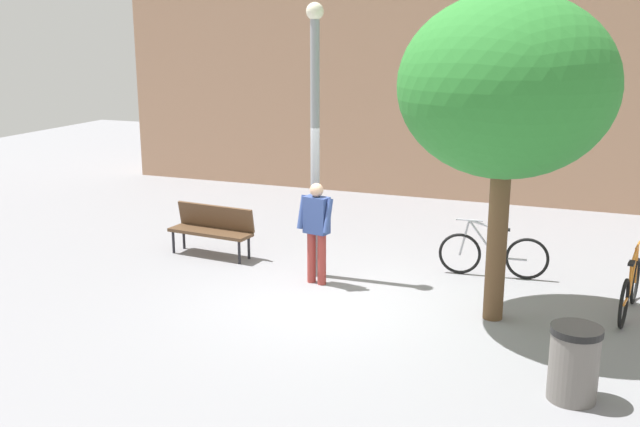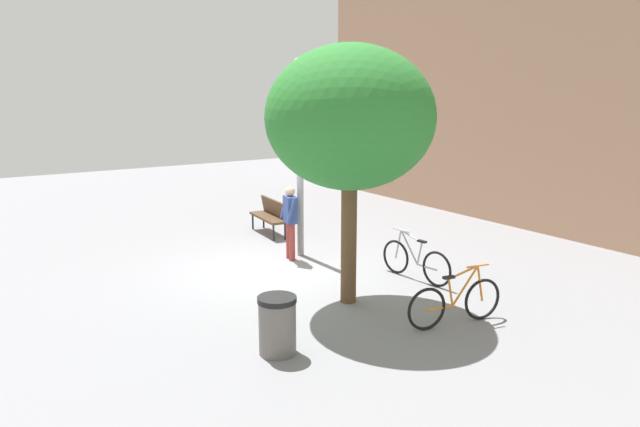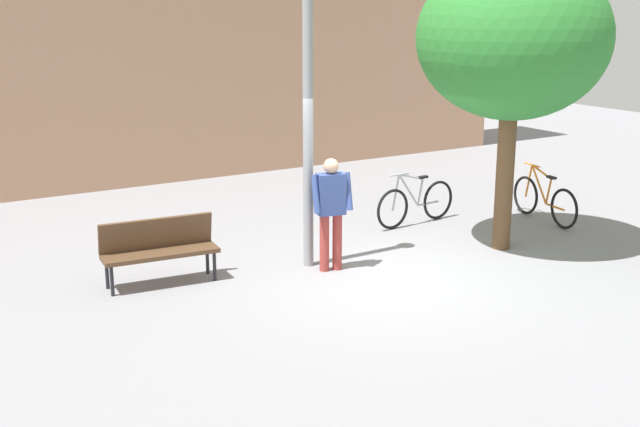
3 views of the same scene
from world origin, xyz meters
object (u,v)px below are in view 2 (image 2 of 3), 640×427
(park_bench, at_px, (271,214))
(person_by_lamppost, at_px, (290,218))
(lamppost, at_px, (300,147))
(plaza_tree, at_px, (350,119))
(bicycle_silver, at_px, (415,261))
(bicycle_orange, at_px, (456,302))
(trash_bin, at_px, (277,325))

(park_bench, bearing_deg, person_by_lamppost, -18.27)
(lamppost, height_order, person_by_lamppost, lamppost)
(lamppost, bearing_deg, park_bench, 169.44)
(plaza_tree, bearing_deg, bicycle_silver, 98.75)
(person_by_lamppost, relative_size, bicycle_orange, 0.93)
(bicycle_orange, bearing_deg, person_by_lamppost, -175.72)
(lamppost, height_order, bicycle_orange, lamppost)
(lamppost, height_order, plaza_tree, plaza_tree)
(person_by_lamppost, distance_m, bicycle_silver, 3.02)
(park_bench, distance_m, trash_bin, 7.27)
(lamppost, xyz_separation_m, person_by_lamppost, (0.17, -0.37, -1.55))
(plaza_tree, distance_m, bicycle_orange, 3.53)
(person_by_lamppost, height_order, bicycle_orange, person_by_lamppost)
(plaza_tree, relative_size, bicycle_orange, 2.53)
(park_bench, height_order, trash_bin, park_bench)
(plaza_tree, xyz_separation_m, trash_bin, (1.18, -2.11, -2.85))
(plaza_tree, height_order, bicycle_silver, plaza_tree)
(bicycle_orange, xyz_separation_m, trash_bin, (-0.64, -2.96, 0.05))
(person_by_lamppost, bearing_deg, plaza_tree, -9.50)
(bicycle_orange, distance_m, bicycle_silver, 2.34)
(lamppost, distance_m, park_bench, 2.96)
(lamppost, bearing_deg, bicycle_silver, 19.88)
(lamppost, distance_m, person_by_lamppost, 1.60)
(bicycle_orange, bearing_deg, trash_bin, -102.29)
(park_bench, height_order, plaza_tree, plaza_tree)
(park_bench, relative_size, bicycle_orange, 0.91)
(plaza_tree, height_order, trash_bin, plaza_tree)
(lamppost, bearing_deg, trash_bin, -34.90)
(person_by_lamppost, bearing_deg, bicycle_silver, 27.68)
(plaza_tree, bearing_deg, bicycle_orange, 24.81)
(person_by_lamppost, height_order, park_bench, person_by_lamppost)
(person_by_lamppost, bearing_deg, lamppost, 114.24)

